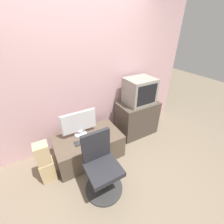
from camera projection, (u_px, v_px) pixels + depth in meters
The scene contains 11 objects.
ground_plane at pixel (121, 191), 2.11m from camera, with size 12.00×12.00×0.00m, color #7F705B.
wall_back at pixel (79, 75), 2.43m from camera, with size 4.40×0.05×2.60m.
desk at pixel (89, 146), 2.57m from camera, with size 1.09×0.64×0.43m.
side_stand at pixel (137, 118), 3.08m from camera, with size 0.78×0.47×0.70m.
main_monitor at pixel (79, 124), 2.39m from camera, with size 0.57×0.21×0.43m.
keyboard at pixel (84, 141), 2.35m from camera, with size 0.31×0.11×0.01m.
mouse at pixel (97, 135), 2.46m from camera, with size 0.07×0.04×0.03m.
crt_tv at pixel (139, 91), 2.80m from camera, with size 0.52×0.44×0.48m.
office_chair at pixel (102, 168), 1.99m from camera, with size 0.52×0.52×0.88m.
cardboard_box_lower at pixel (48, 170), 2.20m from camera, with size 0.20×0.19×0.35m.
cardboard_box_upper at pixel (42, 154), 2.03m from camera, with size 0.19×0.17×0.32m.
Camera 1 is at (-0.72, -1.02, 2.03)m, focal length 24.00 mm.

